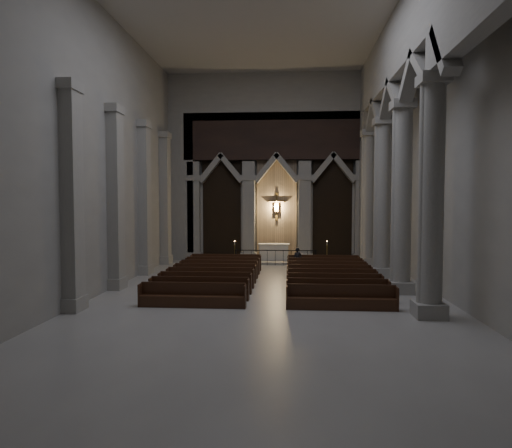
# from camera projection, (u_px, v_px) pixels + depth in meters

# --- Properties ---
(room) EXTENTS (24.00, 24.10, 12.00)m
(room) POSITION_uv_depth(u_px,v_px,m) (268.00, 105.00, 17.73)
(room) COLOR #A5A29C
(room) RESTS_ON ground
(sanctuary_wall) EXTENTS (14.00, 0.77, 12.00)m
(sanctuary_wall) POSITION_uv_depth(u_px,v_px,m) (277.00, 158.00, 29.27)
(sanctuary_wall) COLOR #9D9A93
(sanctuary_wall) RESTS_ON ground
(right_arcade) EXTENTS (1.00, 24.00, 12.00)m
(right_arcade) POSITION_uv_depth(u_px,v_px,m) (404.00, 104.00, 18.64)
(right_arcade) COLOR #9D9A93
(right_arcade) RESTS_ON ground
(left_pilasters) EXTENTS (0.60, 13.00, 8.03)m
(left_pilasters) POSITION_uv_depth(u_px,v_px,m) (131.00, 200.00, 21.91)
(left_pilasters) COLOR #9D9A93
(left_pilasters) RESTS_ON ground
(sanctuary_step) EXTENTS (8.50, 2.60, 0.15)m
(sanctuary_step) POSITION_uv_depth(u_px,v_px,m) (276.00, 261.00, 28.69)
(sanctuary_step) COLOR #9D9A93
(sanctuary_step) RESTS_ON ground
(altar) EXTENTS (1.98, 0.79, 1.00)m
(altar) POSITION_uv_depth(u_px,v_px,m) (274.00, 251.00, 28.92)
(altar) COLOR silver
(altar) RESTS_ON sanctuary_step
(altar_rail) EXTENTS (4.88, 0.09, 0.96)m
(altar_rail) POSITION_uv_depth(u_px,v_px,m) (275.00, 255.00, 27.25)
(altar_rail) COLOR black
(altar_rail) RESTS_ON ground
(candle_stand_left) EXTENTS (0.25, 0.25, 1.45)m
(candle_stand_left) POSITION_uv_depth(u_px,v_px,m) (235.00, 258.00, 27.71)
(candle_stand_left) COLOR gold
(candle_stand_left) RESTS_ON ground
(candle_stand_right) EXTENTS (0.24, 0.24, 1.44)m
(candle_stand_right) POSITION_uv_depth(u_px,v_px,m) (327.00, 258.00, 27.68)
(candle_stand_right) COLOR gold
(candle_stand_right) RESTS_ON ground
(pews) EXTENTS (9.35, 9.28, 0.88)m
(pews) POSITION_uv_depth(u_px,v_px,m) (271.00, 279.00, 20.90)
(pews) COLOR black
(pews) RESTS_ON ground
(worshipper) EXTENTS (0.49, 0.34, 1.30)m
(worshipper) POSITION_uv_depth(u_px,v_px,m) (298.00, 259.00, 25.07)
(worshipper) COLOR black
(worshipper) RESTS_ON ground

